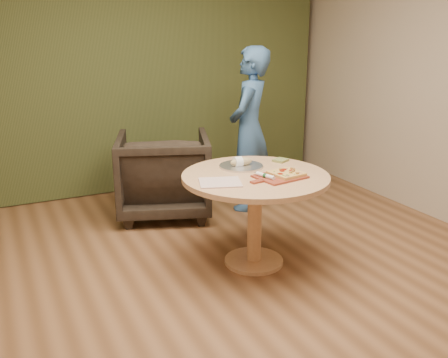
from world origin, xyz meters
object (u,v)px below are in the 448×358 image
pedestal_table (255,192)px  armchair (164,170)px  serving_tray (241,166)px  flatbread_pizza (287,173)px  person_standing (249,130)px  cutlery_roll (265,176)px  bread_roll (240,162)px  pizza_paddle (279,177)px

pedestal_table → armchair: armchair is taller
serving_tray → armchair: (-0.28, 1.13, -0.30)m
flatbread_pizza → person_standing: size_ratio=0.15×
cutlery_roll → bread_roll: (-0.01, 0.38, 0.01)m
flatbread_pizza → bread_roll: 0.44m
flatbread_pizza → cutlery_roll: size_ratio=1.28×
bread_roll → pizza_paddle: bearing=-72.2°
pedestal_table → pizza_paddle: size_ratio=2.45×
cutlery_roll → serving_tray: (-0.00, 0.38, -0.02)m
pedestal_table → bread_roll: bearing=92.2°
armchair → pedestal_table: bearing=120.9°
pizza_paddle → pedestal_table: bearing=118.3°
person_standing → bread_roll: bearing=13.1°
armchair → person_standing: 0.96m
pizza_paddle → cutlery_roll: cutlery_roll is taller
pizza_paddle → bread_roll: 0.41m
flatbread_pizza → serving_tray: flatbread_pizza is taller
pedestal_table → flatbread_pizza: size_ratio=4.54×
flatbread_pizza → person_standing: (0.40, 1.33, 0.05)m
pizza_paddle → person_standing: (0.47, 1.33, 0.07)m
flatbread_pizza → serving_tray: 0.43m
flatbread_pizza → cutlery_roll: (-0.18, 0.01, 0.00)m
cutlery_roll → person_standing: bearing=48.7°
pedestal_table → bread_roll: 0.30m
pizza_paddle → cutlery_roll: (-0.11, 0.01, 0.02)m
armchair → person_standing: (0.87, -0.19, 0.37)m
pedestal_table → person_standing: person_standing is taller
pedestal_table → armchair: size_ratio=1.24×
serving_tray → armchair: armchair is taller
pizza_paddle → serving_tray: serving_tray is taller
cutlery_roll → armchair: 1.57m
armchair → pizza_paddle: bearing=123.9°
pedestal_table → flatbread_pizza: 0.29m
bread_roll → flatbread_pizza: bearing=-63.9°
pedestal_table → bread_roll: bread_roll is taller
cutlery_roll → person_standing: (0.58, 1.32, 0.05)m
flatbread_pizza → armchair: size_ratio=0.27×
pedestal_table → serving_tray: bearing=90.1°
pizza_paddle → bread_roll: bearing=98.9°
pedestal_table → person_standing: bearing=63.5°
pedestal_table → pizza_paddle: pizza_paddle is taller
pedestal_table → armchair: bearing=101.6°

